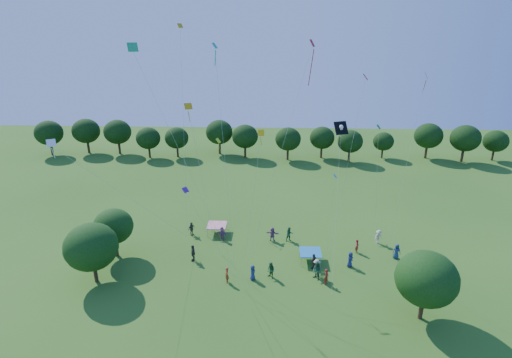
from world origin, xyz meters
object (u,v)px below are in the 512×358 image
at_px(near_tree_east, 427,279).
at_px(red_high_kite, 298,97).
at_px(pirate_kite, 341,131).
at_px(near_tree_west, 91,247).
at_px(tent_red_stripe, 217,225).
at_px(near_tree_north, 113,226).
at_px(tent_blue, 310,252).

distance_m(near_tree_east, red_high_kite, 18.03).
height_order(pirate_kite, red_high_kite, red_high_kite).
bearing_deg(near_tree_east, near_tree_west, 172.17).
bearing_deg(near_tree_west, tent_red_stripe, 44.71).
bearing_deg(red_high_kite, pirate_kite, 34.03).
relative_size(pirate_kite, red_high_kite, 0.65).
relative_size(near_tree_east, red_high_kite, 0.30).
bearing_deg(red_high_kite, tent_red_stripe, 133.51).
relative_size(near_tree_north, tent_red_stripe, 2.43).
relative_size(near_tree_west, red_high_kite, 0.29).
bearing_deg(near_tree_west, pirate_kite, 10.23).
distance_m(near_tree_west, tent_red_stripe, 14.72).
distance_m(near_tree_north, tent_red_stripe, 11.68).
relative_size(tent_blue, red_high_kite, 0.11).
xyz_separation_m(near_tree_east, tent_red_stripe, (-18.94, 14.19, -2.83)).
relative_size(tent_red_stripe, tent_blue, 1.00).
height_order(near_tree_east, red_high_kite, red_high_kite).
distance_m(tent_red_stripe, tent_blue, 11.95).
relative_size(near_tree_east, pirate_kite, 0.45).
relative_size(near_tree_east, tent_blue, 2.78).
bearing_deg(pirate_kite, tent_blue, 170.82).
distance_m(near_tree_west, near_tree_east, 29.49).
height_order(tent_red_stripe, tent_blue, same).
distance_m(near_tree_north, red_high_kite, 23.43).
xyz_separation_m(pirate_kite, red_high_kite, (-4.21, -2.84, 3.50)).
distance_m(pirate_kite, red_high_kite, 6.17).
xyz_separation_m(near_tree_north, pirate_kite, (22.67, -0.57, 10.53)).
height_order(near_tree_west, near_tree_east, near_tree_east).
bearing_deg(tent_blue, near_tree_west, -167.84).
xyz_separation_m(near_tree_west, pirate_kite, (22.91, 4.13, 10.24)).
distance_m(near_tree_north, pirate_kite, 25.00).
xyz_separation_m(near_tree_north, tent_blue, (20.53, -0.22, -2.46)).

